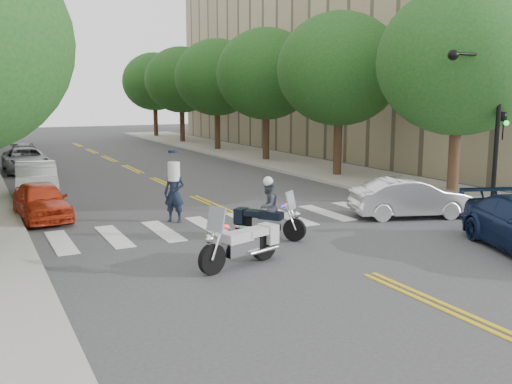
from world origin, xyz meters
TOP-DOWN VIEW (x-y plane):
  - ground at (0.00, 0.00)m, footprint 140.00×140.00m
  - sidewalk_right at (9.50, 22.00)m, footprint 5.00×60.00m
  - building_right at (26.00, 26.00)m, footprint 26.00×44.00m
  - tree_r_0 at (8.80, 6.00)m, footprint 6.40×6.40m
  - tree_r_1 at (8.80, 14.00)m, footprint 6.40×6.40m
  - tree_r_2 at (8.80, 22.00)m, footprint 6.40×6.40m
  - tree_r_3 at (8.80, 30.00)m, footprint 6.40×6.40m
  - tree_r_4 at (8.80, 38.00)m, footprint 6.40×6.40m
  - tree_r_5 at (8.80, 46.00)m, footprint 6.40×6.40m
  - traffic_signal_pole at (7.72, 3.50)m, footprint 2.82×0.42m
  - motorcycle_police at (-0.56, 4.26)m, footprint 1.62×1.98m
  - motorcycle_parked at (-2.33, 2.05)m, footprint 2.48×1.15m
  - officer_standing at (-2.32, 7.60)m, footprint 0.85×0.83m
  - convertible at (5.37, 4.59)m, footprint 4.44×2.72m
  - parked_car_a at (-6.30, 10.07)m, footprint 1.83×3.97m
  - parked_car_b at (-5.98, 14.50)m, footprint 1.97×4.69m
  - parked_car_c at (-5.60, 23.50)m, footprint 2.31×4.90m
  - parked_car_d at (-5.20, 27.43)m, footprint 1.87×4.10m
  - parked_car_e at (-5.20, 29.50)m, footprint 1.76×3.70m

SIDE VIEW (x-z plane):
  - ground at x=0.00m, z-range 0.00..0.00m
  - sidewalk_right at x=9.50m, z-range 0.00..0.15m
  - motorcycle_parked at x=-2.33m, z-range -0.25..1.39m
  - parked_car_d at x=-5.20m, z-range 0.00..1.16m
  - parked_car_e at x=-5.20m, z-range 0.00..1.22m
  - parked_car_a at x=-6.30m, z-range 0.00..1.32m
  - parked_car_c at x=-5.60m, z-range 0.00..1.35m
  - convertible at x=5.37m, z-range 0.00..1.38m
  - parked_car_b at x=-5.98m, z-range 0.00..1.51m
  - motorcycle_police at x=-0.56m, z-range -0.10..1.78m
  - officer_standing at x=-2.32m, z-range 0.00..1.97m
  - traffic_signal_pole at x=7.72m, z-range 0.72..6.72m
  - tree_r_0 at x=8.80m, z-range 1.33..9.78m
  - tree_r_1 at x=8.80m, z-range 1.33..9.78m
  - tree_r_2 at x=8.80m, z-range 1.33..9.78m
  - tree_r_3 at x=8.80m, z-range 1.33..9.78m
  - tree_r_4 at x=8.80m, z-range 1.33..9.78m
  - tree_r_5 at x=8.80m, z-range 1.33..9.78m
  - building_right at x=26.00m, z-range 0.00..22.00m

